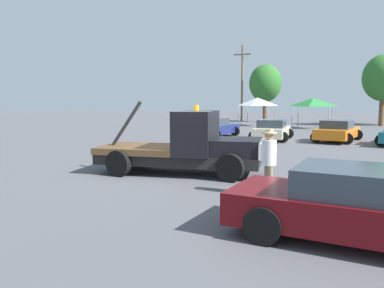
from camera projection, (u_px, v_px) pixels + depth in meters
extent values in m
plane|color=#545459|center=(179.00, 173.00, 13.07)|extent=(160.00, 160.00, 0.00)
cube|color=black|center=(179.00, 158.00, 13.02)|extent=(5.87, 3.11, 0.35)
cube|color=black|center=(237.00, 147.00, 12.50)|extent=(1.92, 2.14, 0.55)
cube|color=silver|center=(262.00, 149.00, 12.31)|extent=(0.54, 1.94, 0.50)
cube|color=black|center=(196.00, 132.00, 12.77)|extent=(1.67, 2.39, 1.47)
cube|color=brown|center=(141.00, 149.00, 13.31)|extent=(3.19, 2.73, 0.22)
cylinder|color=black|center=(127.00, 124.00, 13.34)|extent=(1.19, 0.37, 1.63)
cylinder|color=orange|center=(196.00, 108.00, 12.68)|extent=(0.18, 0.18, 0.20)
cylinder|color=black|center=(238.00, 158.00, 13.58)|extent=(0.88, 0.26, 0.88)
cylinder|color=black|center=(230.00, 168.00, 11.58)|extent=(0.88, 0.26, 0.88)
cylinder|color=black|center=(141.00, 155.00, 14.45)|extent=(0.88, 0.26, 0.88)
cylinder|color=black|center=(118.00, 163.00, 12.45)|extent=(0.88, 0.26, 0.88)
cube|color=#5B0A0F|center=(373.00, 214.00, 6.51)|extent=(5.03, 2.09, 0.60)
cube|color=#333D47|center=(359.00, 182.00, 6.56)|extent=(2.14, 1.76, 0.50)
cylinder|color=black|center=(288.00, 201.00, 8.12)|extent=(0.68, 0.22, 0.68)
cylinder|color=black|center=(263.00, 226.00, 6.51)|extent=(0.68, 0.22, 0.68)
cylinder|color=#847051|center=(270.00, 181.00, 9.76)|extent=(0.16, 0.16, 0.83)
cylinder|color=#847051|center=(267.00, 180.00, 9.96)|extent=(0.16, 0.16, 0.83)
cylinder|color=white|center=(269.00, 153.00, 9.77)|extent=(0.38, 0.38, 0.66)
sphere|color=#A87A56|center=(269.00, 136.00, 9.72)|extent=(0.23, 0.23, 0.23)
torus|color=tan|center=(269.00, 133.00, 9.72)|extent=(0.39, 0.39, 0.06)
cylinder|color=tan|center=(270.00, 131.00, 9.71)|extent=(0.20, 0.20, 0.10)
cube|color=navy|center=(214.00, 129.00, 26.31)|extent=(2.21, 4.85, 0.60)
cube|color=#333D47|center=(213.00, 122.00, 26.04)|extent=(1.82, 2.09, 0.50)
cylinder|color=black|center=(212.00, 130.00, 28.18)|extent=(0.68, 0.22, 0.68)
cylinder|color=black|center=(235.00, 131.00, 27.28)|extent=(0.68, 0.22, 0.68)
cylinder|color=black|center=(191.00, 133.00, 25.38)|extent=(0.68, 0.22, 0.68)
cylinder|color=black|center=(216.00, 135.00, 24.49)|extent=(0.68, 0.22, 0.68)
cube|color=beige|center=(272.00, 132.00, 24.22)|extent=(2.18, 4.39, 0.60)
cube|color=#333D47|center=(272.00, 124.00, 23.96)|extent=(1.76, 1.91, 0.50)
cylinder|color=black|center=(263.00, 133.00, 25.90)|extent=(0.68, 0.22, 0.68)
cylinder|color=black|center=(288.00, 134.00, 25.27)|extent=(0.68, 0.22, 0.68)
cylinder|color=black|center=(254.00, 136.00, 23.22)|extent=(0.68, 0.22, 0.68)
cylinder|color=black|center=(283.00, 137.00, 22.59)|extent=(0.68, 0.22, 0.68)
cube|color=orange|center=(337.00, 133.00, 23.46)|extent=(2.48, 4.79, 0.60)
cube|color=#333D47|center=(337.00, 124.00, 23.21)|extent=(1.90, 2.13, 0.50)
cylinder|color=black|center=(329.00, 134.00, 25.26)|extent=(0.68, 0.22, 0.68)
cylinder|color=black|center=(357.00, 135.00, 24.27)|extent=(0.68, 0.22, 0.68)
cylinder|color=black|center=(316.00, 137.00, 22.69)|extent=(0.68, 0.22, 0.68)
cylinder|color=black|center=(347.00, 139.00, 21.70)|extent=(0.68, 0.22, 0.68)
cylinder|color=black|center=(381.00, 141.00, 20.71)|extent=(0.68, 0.22, 0.68)
cylinder|color=#9E9EA3|center=(238.00, 116.00, 37.44)|extent=(0.07, 0.07, 2.08)
cylinder|color=#9E9EA3|center=(268.00, 117.00, 36.12)|extent=(0.07, 0.07, 2.08)
cylinder|color=#9E9EA3|center=(247.00, 115.00, 40.14)|extent=(0.07, 0.07, 2.08)
cylinder|color=#9E9EA3|center=(275.00, 116.00, 38.82)|extent=(0.07, 0.07, 2.08)
pyramid|color=white|center=(257.00, 102.00, 37.97)|extent=(3.03, 3.03, 0.81)
cylinder|color=#9E9EA3|center=(292.00, 118.00, 33.86)|extent=(0.07, 0.07, 2.05)
cylinder|color=#9E9EA3|center=(329.00, 119.00, 32.47)|extent=(0.07, 0.07, 2.05)
cylinder|color=#9E9EA3|center=(298.00, 117.00, 36.70)|extent=(0.07, 0.07, 2.05)
cylinder|color=#9E9EA3|center=(333.00, 117.00, 35.31)|extent=(0.07, 0.07, 2.05)
pyramid|color=#287F38|center=(313.00, 102.00, 34.42)|extent=(3.18, 3.18, 0.80)
cylinder|color=brown|center=(265.00, 112.00, 45.96)|extent=(0.49, 0.49, 2.45)
ellipsoid|color=#2D6B28|center=(265.00, 83.00, 45.56)|extent=(3.92, 3.92, 4.55)
cylinder|color=brown|center=(381.00, 114.00, 38.22)|extent=(0.51, 0.51, 2.54)
ellipsoid|color=#2D6B28|center=(383.00, 78.00, 37.81)|extent=(4.06, 4.06, 4.71)
cylinder|color=brown|center=(242.00, 84.00, 46.62)|extent=(0.24, 0.24, 9.42)
cube|color=brown|center=(242.00, 54.00, 46.22)|extent=(2.20, 0.14, 0.14)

